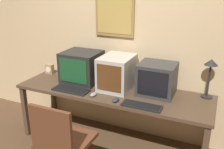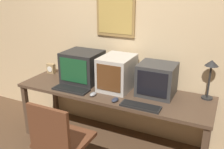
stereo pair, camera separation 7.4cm
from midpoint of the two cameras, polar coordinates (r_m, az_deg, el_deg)
The scene contains 12 objects.
wall_back at distance 3.09m, azimuth 3.97°, elevation 9.08°, with size 8.00×0.08×2.60m.
desk at distance 2.94m, azimuth 0.73°, elevation -4.78°, with size 2.28×0.68×0.72m.
monitor_left at distance 3.15m, azimuth -6.06°, elevation 1.83°, with size 0.45×0.41×0.38m.
monitor_center at distance 2.90m, azimuth 1.90°, elevation 0.42°, with size 0.35×0.45×0.39m.
monitor_right at distance 2.80m, azimuth 10.96°, elevation -1.09°, with size 0.40×0.37×0.35m.
keyboard_main at distance 2.94m, azimuth -8.64°, elevation -3.37°, with size 0.44×0.17×0.03m.
keyboard_side at distance 2.54m, azimuth 7.37°, elevation -7.19°, with size 0.41×0.14×0.03m.
mouse_near_keyboard at distance 2.77m, azimuth -3.60°, elevation -4.51°, with size 0.06×0.10×0.04m.
mouse_far_corner at distance 2.64m, azimuth 1.50°, elevation -5.79°, with size 0.06×0.11×0.03m.
desk_clock at distance 3.54m, azimuth -13.17°, elevation 1.35°, with size 0.11×0.07×0.13m.
desk_lamp at distance 2.80m, azimuth 22.37°, elevation 0.96°, with size 0.14×0.14×0.43m.
office_chair at distance 2.52m, azimuth -10.59°, elevation -16.46°, with size 0.48×0.48×0.92m.
Camera 2 is at (1.16, -1.52, 1.89)m, focal length 40.00 mm.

